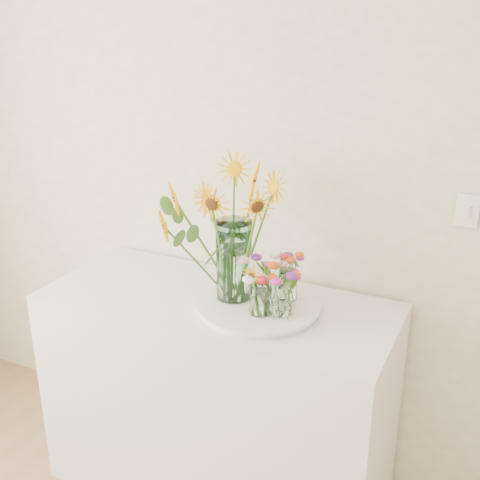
{
  "coord_description": "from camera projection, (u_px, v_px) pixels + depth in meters",
  "views": [
    {
      "loc": [
        0.81,
        0.06,
        1.97
      ],
      "look_at": [
        -0.09,
        1.92,
        1.17
      ],
      "focal_mm": 45.0,
      "sensor_mm": 36.0,
      "label": 1
    }
  ],
  "objects": [
    {
      "name": "tray",
      "position": [
        258.0,
        307.0,
        2.28
      ],
      "size": [
        0.45,
        0.45,
        0.02
      ],
      "primitive_type": "cylinder",
      "color": "white",
      "rests_on": "counter"
    },
    {
      "name": "sunflower_bouquet",
      "position": [
        234.0,
        231.0,
        2.22
      ],
      "size": [
        1.04,
        1.04,
        0.55
      ],
      "primitive_type": null,
      "rotation": [
        0.0,
        0.0,
        -0.41
      ],
      "color": "#FFB105",
      "rests_on": "tray"
    },
    {
      "name": "counter",
      "position": [
        218.0,
        396.0,
        2.52
      ],
      "size": [
        1.4,
        0.6,
        0.9
      ],
      "primitive_type": "cube",
      "color": "white",
      "rests_on": "ground_plane"
    },
    {
      "name": "wildflower_posy_b",
      "position": [
        282.0,
        290.0,
        2.15
      ],
      "size": [
        0.2,
        0.2,
        0.21
      ],
      "primitive_type": null,
      "color": "#D44A12",
      "rests_on": "tray"
    },
    {
      "name": "wildflower_posy_a",
      "position": [
        261.0,
        286.0,
        2.16
      ],
      "size": [
        0.21,
        0.21,
        0.23
      ],
      "primitive_type": null,
      "color": "#D44A12",
      "rests_on": "tray"
    },
    {
      "name": "small_vase_c",
      "position": [
        288.0,
        285.0,
        2.29
      ],
      "size": [
        0.08,
        0.08,
        0.12
      ],
      "primitive_type": "cylinder",
      "rotation": [
        0.0,
        0.0,
        -0.08
      ],
      "color": "white",
      "rests_on": "tray"
    },
    {
      "name": "small_vase_a",
      "position": [
        261.0,
        298.0,
        2.17
      ],
      "size": [
        0.1,
        0.1,
        0.14
      ],
      "primitive_type": "cylinder",
      "rotation": [
        0.0,
        0.0,
        0.36
      ],
      "color": "white",
      "rests_on": "tray"
    },
    {
      "name": "mason_jar",
      "position": [
        234.0,
        260.0,
        2.27
      ],
      "size": [
        0.18,
        0.18,
        0.32
      ],
      "primitive_type": "cylinder",
      "rotation": [
        0.0,
        0.0,
        -0.41
      ],
      "color": "#9FCFBF",
      "rests_on": "tray"
    },
    {
      "name": "small_vase_b",
      "position": [
        282.0,
        301.0,
        2.17
      ],
      "size": [
        0.1,
        0.1,
        0.12
      ],
      "primitive_type": null,
      "rotation": [
        0.0,
        0.0,
        -0.2
      ],
      "color": "white",
      "rests_on": "tray"
    },
    {
      "name": "wildflower_posy_c",
      "position": [
        288.0,
        274.0,
        2.27
      ],
      "size": [
        0.17,
        0.17,
        0.21
      ],
      "primitive_type": null,
      "color": "#D44A12",
      "rests_on": "tray"
    }
  ]
}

